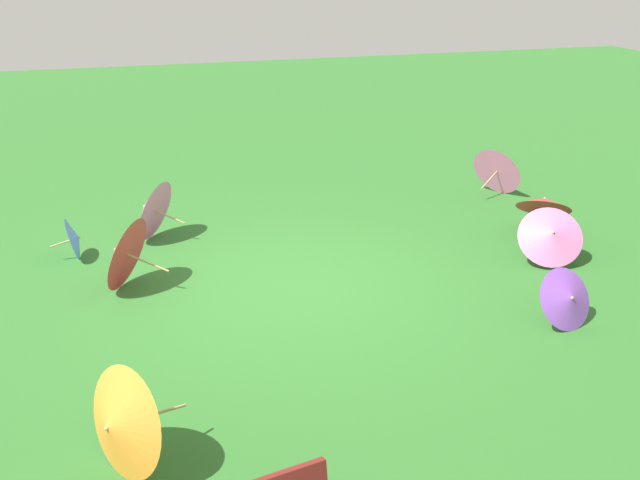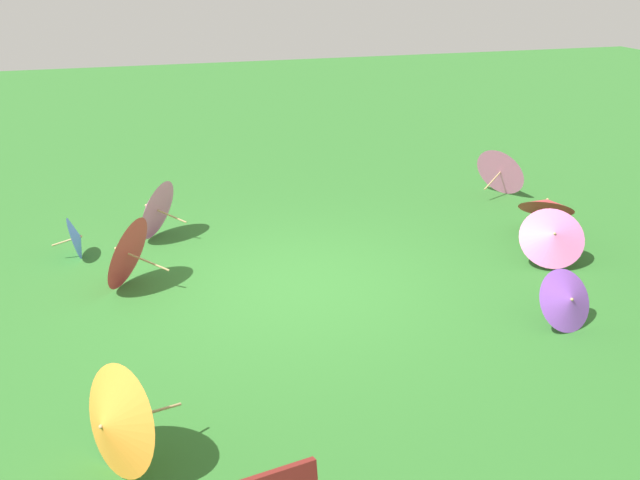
{
  "view_description": "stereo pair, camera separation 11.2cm",
  "coord_description": "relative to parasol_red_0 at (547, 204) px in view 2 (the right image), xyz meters",
  "views": [
    {
      "loc": [
        2.2,
        8.09,
        3.85
      ],
      "look_at": [
        -0.32,
        0.08,
        0.6
      ],
      "focal_mm": 41.91,
      "sensor_mm": 36.0,
      "label": 1
    },
    {
      "loc": [
        2.09,
        8.13,
        3.85
      ],
      "look_at": [
        -0.32,
        0.08,
        0.6
      ],
      "focal_mm": 41.91,
      "sensor_mm": 36.0,
      "label": 2
    }
  ],
  "objects": [
    {
      "name": "ground",
      "position": [
        4.02,
        0.79,
        -0.42
      ],
      "size": [
        40.0,
        40.0,
        0.0
      ],
      "primitive_type": "plane",
      "color": "#2D6B28"
    },
    {
      "name": "parasol_red_0",
      "position": [
        0.0,
        0.0,
        0.0
      ],
      "size": [
        1.09,
        1.08,
        0.7
      ],
      "color": "tan",
      "rests_on": "ground"
    },
    {
      "name": "parasol_blue_0",
      "position": [
        6.55,
        -0.9,
        -0.13
      ],
      "size": [
        0.45,
        0.58,
        0.59
      ],
      "color": "tan",
      "rests_on": "ground"
    },
    {
      "name": "parasol_pink_0",
      "position": [
        -0.3,
        -1.79,
        0.02
      ],
      "size": [
        0.94,
        1.03,
        0.89
      ],
      "color": "tan",
      "rests_on": "ground"
    },
    {
      "name": "parasol_purple_1",
      "position": [
        1.45,
        2.71,
        -0.09
      ],
      "size": [
        0.78,
        0.65,
        0.67
      ],
      "color": "tan",
      "rests_on": "ground"
    },
    {
      "name": "parasol_orange_0",
      "position": [
        6.27,
        3.83,
        0.04
      ],
      "size": [
        0.95,
        0.96,
        0.93
      ],
      "color": "tan",
      "rests_on": "ground"
    },
    {
      "name": "parasol_pink_1",
      "position": [
        0.64,
        1.15,
        -0.0
      ],
      "size": [
        1.04,
        0.95,
        0.79
      ],
      "color": "tan",
      "rests_on": "ground"
    },
    {
      "name": "parasol_red_1",
      "position": [
        6.01,
        0.23,
        0.05
      ],
      "size": [
        0.96,
        1.04,
        0.94
      ],
      "color": "tan",
      "rests_on": "ground"
    },
    {
      "name": "parasol_pink_2",
      "position": [
        5.52,
        -1.39,
        0.03
      ],
      "size": [
        0.88,
        0.99,
        0.91
      ],
      "color": "tan",
      "rests_on": "ground"
    }
  ]
}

